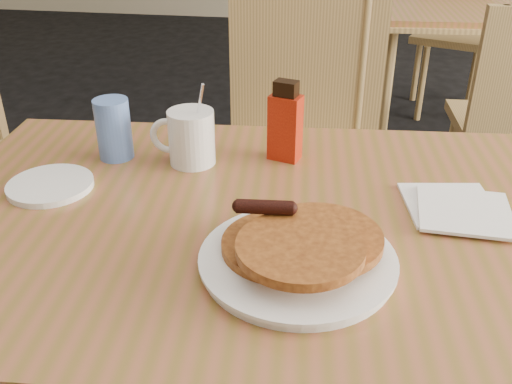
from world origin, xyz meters
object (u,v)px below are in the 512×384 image
(syrup_bottle, at_px, (285,124))
(coffee_mug, at_px, (190,136))
(blue_tumbler, at_px, (114,129))
(chair_neighbor_far, at_px, (456,14))
(main_table, at_px, (260,235))
(chair_main_far, at_px, (302,125))
(pancake_plate, at_px, (299,253))
(neighbor_table, at_px, (492,16))

(syrup_bottle, bearing_deg, coffee_mug, -149.15)
(blue_tumbler, bearing_deg, chair_neighbor_far, 67.07)
(coffee_mug, height_order, blue_tumbler, coffee_mug)
(main_table, xyz_separation_m, coffee_mug, (-0.17, 0.18, 0.10))
(chair_main_far, xyz_separation_m, pancake_plate, (0.07, -0.89, 0.16))
(main_table, bearing_deg, pancake_plate, -60.33)
(chair_main_far, xyz_separation_m, blue_tumbler, (-0.34, -0.57, 0.20))
(chair_main_far, xyz_separation_m, syrup_bottle, (0.01, -0.52, 0.21))
(main_table, relative_size, syrup_bottle, 7.79)
(neighbor_table, xyz_separation_m, chair_main_far, (-0.75, -1.20, -0.09))
(chair_main_far, distance_m, blue_tumbler, 0.69)
(neighbor_table, relative_size, blue_tumbler, 9.23)
(coffee_mug, bearing_deg, main_table, -65.44)
(coffee_mug, relative_size, blue_tumbler, 1.39)
(chair_neighbor_far, xyz_separation_m, blue_tumbler, (-1.06, -2.51, 0.25))
(pancake_plate, height_order, blue_tumbler, blue_tumbler)
(pancake_plate, height_order, coffee_mug, coffee_mug)
(neighbor_table, distance_m, pancake_plate, 2.20)
(main_table, relative_size, chair_neighbor_far, 1.38)
(chair_neighbor_far, bearing_deg, main_table, -84.23)
(main_table, distance_m, blue_tumbler, 0.39)
(chair_neighbor_far, bearing_deg, neighbor_table, -66.73)
(neighbor_table, xyz_separation_m, coffee_mug, (-0.93, -1.77, 0.10))
(pancake_plate, relative_size, syrup_bottle, 1.79)
(neighbor_table, relative_size, chair_neighbor_far, 1.23)
(main_table, xyz_separation_m, blue_tumbler, (-0.33, 0.18, 0.10))
(main_table, bearing_deg, neighbor_table, 68.67)
(neighbor_table, height_order, chair_main_far, chair_main_far)
(syrup_bottle, bearing_deg, neighbor_table, 82.53)
(pancake_plate, xyz_separation_m, syrup_bottle, (-0.06, 0.37, 0.05))
(coffee_mug, relative_size, syrup_bottle, 1.05)
(chair_neighbor_far, bearing_deg, chair_main_far, -89.42)
(neighbor_table, distance_m, syrup_bottle, 1.88)
(pancake_plate, bearing_deg, blue_tumbler, 142.09)
(blue_tumbler, bearing_deg, pancake_plate, -37.91)
(coffee_mug, xyz_separation_m, blue_tumbler, (-0.16, 0.00, 0.01))
(main_table, bearing_deg, chair_neighbor_far, 74.79)
(neighbor_table, relative_size, coffee_mug, 6.62)
(main_table, xyz_separation_m, chair_main_far, (0.01, 0.75, -0.09))
(coffee_mug, bearing_deg, chair_main_far, 53.58)
(chair_neighbor_far, bearing_deg, blue_tumbler, -91.95)
(chair_neighbor_far, bearing_deg, pancake_plate, -82.02)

